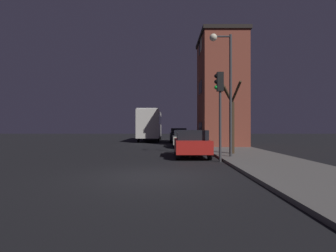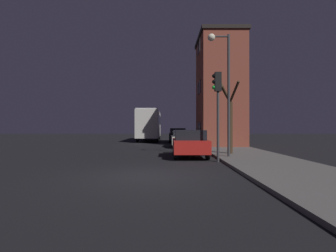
# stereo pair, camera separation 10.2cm
# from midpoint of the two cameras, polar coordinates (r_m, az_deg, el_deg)

# --- Properties ---
(ground_plane) EXTENTS (120.00, 120.00, 0.00)m
(ground_plane) POSITION_cam_midpoint_polar(r_m,az_deg,el_deg) (8.93, -4.35, -10.82)
(ground_plane) COLOR black
(sidewalk) EXTENTS (3.84, 60.00, 0.12)m
(sidewalk) POSITION_cam_midpoint_polar(r_m,az_deg,el_deg) (9.97, 27.08, -9.32)
(sidewalk) COLOR #514F4C
(sidewalk) RESTS_ON ground
(brick_building) EXTENTS (3.78, 5.58, 9.46)m
(brick_building) POSITION_cam_midpoint_polar(r_m,az_deg,el_deg) (23.51, 11.08, 7.61)
(brick_building) COLOR brown
(brick_building) RESTS_ON sidewalk
(streetlamp) EXTENTS (1.16, 0.39, 6.41)m
(streetlamp) POSITION_cam_midpoint_polar(r_m,az_deg,el_deg) (14.21, 11.90, 10.75)
(streetlamp) COLOR #38383A
(streetlamp) RESTS_ON sidewalk
(traffic_light) EXTENTS (0.43, 0.24, 4.24)m
(traffic_light) POSITION_cam_midpoint_polar(r_m,az_deg,el_deg) (12.64, 10.72, 6.12)
(traffic_light) COLOR #38383A
(traffic_light) RESTS_ON ground
(bare_tree) EXTENTS (1.06, 2.16, 4.29)m
(bare_tree) POSITION_cam_midpoint_polar(r_m,az_deg,el_deg) (15.64, 13.13, 2.07)
(bare_tree) COLOR #382819
(bare_tree) RESTS_ON sidewalk
(bus) EXTENTS (2.45, 10.15, 3.69)m
(bus) POSITION_cam_midpoint_polar(r_m,az_deg,el_deg) (32.32, -4.12, 0.67)
(bus) COLOR beige
(bus) RESTS_ON ground
(car_near_lane) EXTENTS (1.79, 3.84, 1.49)m
(car_near_lane) POSITION_cam_midpoint_polar(r_m,az_deg,el_deg) (14.44, 4.72, -3.71)
(car_near_lane) COLOR #B21E19
(car_near_lane) RESTS_ON ground
(car_mid_lane) EXTENTS (1.78, 4.20, 1.40)m
(car_mid_lane) POSITION_cam_midpoint_polar(r_m,az_deg,el_deg) (21.76, 3.09, -2.68)
(car_mid_lane) COLOR beige
(car_mid_lane) RESTS_ON ground
(car_far_lane) EXTENTS (1.83, 4.54, 1.55)m
(car_far_lane) POSITION_cam_midpoint_polar(r_m,az_deg,el_deg) (28.75, 1.95, -1.94)
(car_far_lane) COLOR black
(car_far_lane) RESTS_ON ground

